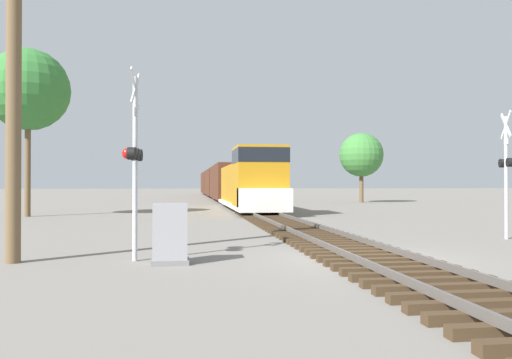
{
  "coord_description": "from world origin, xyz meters",
  "views": [
    {
      "loc": [
        -4.44,
        -11.93,
        1.87
      ],
      "look_at": [
        -1.32,
        9.92,
        2.08
      ],
      "focal_mm": 35.0,
      "sensor_mm": 36.0,
      "label": 1
    }
  ],
  "objects_px": {
    "freight_train": "(221,183)",
    "relay_cabinet": "(170,234)",
    "crossing_signal_near": "(134,156)",
    "tree_far_right": "(28,90)",
    "utility_pole": "(14,67)",
    "crossing_signal_far": "(507,167)",
    "tree_mid_background": "(361,155)"
  },
  "relations": [
    {
      "from": "crossing_signal_near",
      "to": "relay_cabinet",
      "type": "height_order",
      "value": "crossing_signal_near"
    },
    {
      "from": "crossing_signal_near",
      "to": "tree_far_right",
      "type": "relative_size",
      "value": 0.48
    },
    {
      "from": "crossing_signal_near",
      "to": "crossing_signal_far",
      "type": "relative_size",
      "value": 1.07
    },
    {
      "from": "tree_mid_background",
      "to": "freight_train",
      "type": "bearing_deg",
      "value": 134.52
    },
    {
      "from": "relay_cabinet",
      "to": "tree_far_right",
      "type": "height_order",
      "value": "tree_far_right"
    },
    {
      "from": "crossing_signal_far",
      "to": "utility_pole",
      "type": "height_order",
      "value": "utility_pole"
    },
    {
      "from": "tree_far_right",
      "to": "tree_mid_background",
      "type": "relative_size",
      "value": 1.37
    },
    {
      "from": "tree_far_right",
      "to": "freight_train",
      "type": "bearing_deg",
      "value": 67.31
    },
    {
      "from": "tree_far_right",
      "to": "tree_mid_background",
      "type": "xyz_separation_m",
      "value": [
        26.8,
        18.49,
        -2.47
      ]
    },
    {
      "from": "crossing_signal_far",
      "to": "utility_pole",
      "type": "relative_size",
      "value": 0.48
    },
    {
      "from": "relay_cabinet",
      "to": "tree_far_right",
      "type": "xyz_separation_m",
      "value": [
        -8.64,
        18.43,
        6.61
      ]
    },
    {
      "from": "freight_train",
      "to": "crossing_signal_near",
      "type": "distance_m",
      "value": 50.23
    },
    {
      "from": "freight_train",
      "to": "tree_mid_background",
      "type": "bearing_deg",
      "value": -45.48
    },
    {
      "from": "utility_pole",
      "to": "tree_far_right",
      "type": "xyz_separation_m",
      "value": [
        -4.93,
        17.72,
        2.65
      ]
    },
    {
      "from": "relay_cabinet",
      "to": "utility_pole",
      "type": "distance_m",
      "value": 5.47
    },
    {
      "from": "freight_train",
      "to": "relay_cabinet",
      "type": "bearing_deg",
      "value": -95.4
    },
    {
      "from": "crossing_signal_far",
      "to": "tree_far_right",
      "type": "xyz_separation_m",
      "value": [
        -19.85,
        14.67,
        4.84
      ]
    },
    {
      "from": "tree_mid_background",
      "to": "relay_cabinet",
      "type": "bearing_deg",
      "value": -116.19
    },
    {
      "from": "freight_train",
      "to": "utility_pole",
      "type": "relative_size",
      "value": 7.72
    },
    {
      "from": "crossing_signal_near",
      "to": "crossing_signal_far",
      "type": "bearing_deg",
      "value": 111.75
    },
    {
      "from": "freight_train",
      "to": "crossing_signal_far",
      "type": "xyz_separation_m",
      "value": [
        6.44,
        -46.76,
        0.48
      ]
    },
    {
      "from": "utility_pole",
      "to": "tree_far_right",
      "type": "relative_size",
      "value": 0.94
    },
    {
      "from": "crossing_signal_near",
      "to": "utility_pole",
      "type": "xyz_separation_m",
      "value": [
        -2.81,
        0.09,
        2.1
      ]
    },
    {
      "from": "freight_train",
      "to": "utility_pole",
      "type": "height_order",
      "value": "utility_pole"
    },
    {
      "from": "crossing_signal_far",
      "to": "utility_pole",
      "type": "xyz_separation_m",
      "value": [
        -14.92,
        -3.05,
        2.19
      ]
    },
    {
      "from": "crossing_signal_near",
      "to": "relay_cabinet",
      "type": "bearing_deg",
      "value": 62.85
    },
    {
      "from": "tree_far_right",
      "to": "relay_cabinet",
      "type": "bearing_deg",
      "value": -64.88
    },
    {
      "from": "freight_train",
      "to": "tree_far_right",
      "type": "height_order",
      "value": "tree_far_right"
    },
    {
      "from": "crossing_signal_far",
      "to": "relay_cabinet",
      "type": "distance_m",
      "value": 11.96
    },
    {
      "from": "relay_cabinet",
      "to": "tree_mid_background",
      "type": "bearing_deg",
      "value": 63.81
    },
    {
      "from": "crossing_signal_far",
      "to": "utility_pole",
      "type": "bearing_deg",
      "value": 116.97
    },
    {
      "from": "crossing_signal_near",
      "to": "tree_far_right",
      "type": "xyz_separation_m",
      "value": [
        -7.74,
        17.81,
        4.75
      ]
    }
  ]
}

